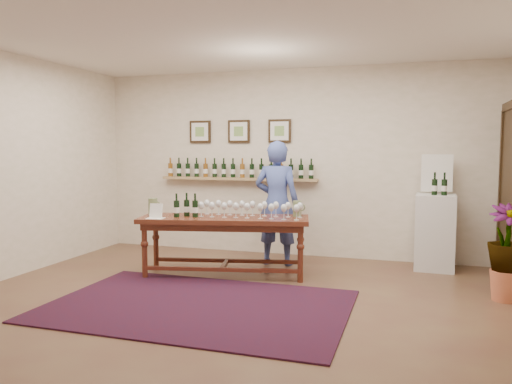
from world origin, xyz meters
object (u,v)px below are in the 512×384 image
(person, at_px, (277,203))
(potted_plant, at_px, (506,252))
(display_pedestal, at_px, (435,232))
(tasting_table, at_px, (224,226))

(person, bearing_deg, potted_plant, 162.59)
(display_pedestal, distance_m, person, 2.15)
(tasting_table, relative_size, person, 1.29)
(potted_plant, bearing_deg, tasting_table, 178.10)
(potted_plant, height_order, person, person)
(display_pedestal, distance_m, potted_plant, 1.42)
(tasting_table, xyz_separation_m, display_pedestal, (2.57, 1.15, -0.14))
(display_pedestal, height_order, potted_plant, display_pedestal)
(potted_plant, distance_m, person, 2.91)
(tasting_table, bearing_deg, person, 46.70)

